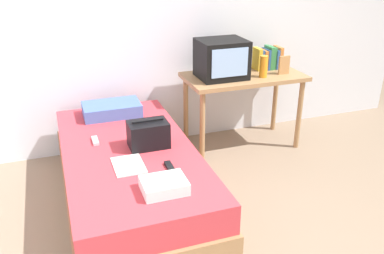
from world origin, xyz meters
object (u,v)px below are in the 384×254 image
object	(u,v)px
handbag	(148,134)
remote_silver	(95,141)
bed	(130,177)
remote_dark	(170,167)
tv	(222,59)
water_bottle	(264,66)
magazine	(129,165)
pillow	(112,109)
folded_towel	(164,185)
book_row	(268,58)
picture_frame	(284,65)
desk	(243,84)

from	to	relation	value
handbag	remote_silver	world-z (taller)	handbag
bed	remote_dark	xyz separation A→B (m)	(0.21, -0.40, 0.27)
bed	tv	distance (m)	1.43
water_bottle	bed	bearing A→B (deg)	-158.56
bed	magazine	xyz separation A→B (m)	(-0.05, -0.27, 0.26)
pillow	magazine	xyz separation A→B (m)	(-0.05, -0.98, -0.05)
bed	folded_towel	xyz separation A→B (m)	(0.10, -0.66, 0.29)
pillow	remote_dark	size ratio (longest dim) A/B	3.26
tv	remote_silver	distance (m)	1.43
remote_dark	remote_silver	world-z (taller)	same
bed	book_row	bearing A→B (deg)	26.68
water_bottle	remote_dark	distance (m)	1.60
handbag	tv	bearing A→B (deg)	38.14
water_bottle	handbag	xyz separation A→B (m)	(-1.28, -0.58, -0.26)
pillow	water_bottle	bearing A→B (deg)	-6.06
remote_silver	folded_towel	xyz separation A→B (m)	(0.32, -0.86, 0.03)
bed	picture_frame	size ratio (longest dim) A/B	11.12
remote_silver	handbag	bearing A→B (deg)	-29.14
desk	tv	bearing A→B (deg)	-178.70
magazine	water_bottle	bearing A→B (deg)	29.20
desk	handbag	world-z (taller)	desk
picture_frame	desk	bearing A→B (deg)	164.11
picture_frame	handbag	xyz separation A→B (m)	(-1.51, -0.60, -0.25)
picture_frame	remote_dark	world-z (taller)	picture_frame
handbag	magazine	xyz separation A→B (m)	(-0.21, -0.25, -0.10)
book_row	picture_frame	xyz separation A→B (m)	(0.06, -0.23, -0.02)
handbag	magazine	distance (m)	0.34
bed	handbag	size ratio (longest dim) A/B	6.67
picture_frame	remote_silver	xyz separation A→B (m)	(-1.89, -0.39, -0.34)
magazine	picture_frame	bearing A→B (deg)	26.31
tv	water_bottle	size ratio (longest dim) A/B	2.13
water_bottle	remote_dark	world-z (taller)	water_bottle
book_row	magazine	bearing A→B (deg)	-147.08
bed	tv	world-z (taller)	tv
bed	picture_frame	world-z (taller)	picture_frame
tv	pillow	bearing A→B (deg)	178.37
bed	book_row	xyz separation A→B (m)	(1.61, 0.81, 0.62)
handbag	remote_silver	size ratio (longest dim) A/B	2.08
remote_dark	picture_frame	bearing A→B (deg)	34.06
remote_dark	magazine	bearing A→B (deg)	152.83
tv	remote_dark	world-z (taller)	tv
water_bottle	remote_dark	xyz separation A→B (m)	(-1.22, -0.96, -0.35)
tv	picture_frame	bearing A→B (deg)	-9.28
water_bottle	picture_frame	size ratio (longest dim) A/B	1.15
picture_frame	remote_dark	distance (m)	1.79
tv	remote_dark	distance (m)	1.44
bed	book_row	world-z (taller)	book_row
remote_dark	book_row	bearing A→B (deg)	40.85
bed	water_bottle	world-z (taller)	water_bottle
desk	handbag	xyz separation A→B (m)	(-1.14, -0.71, -0.06)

